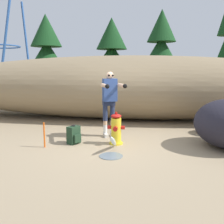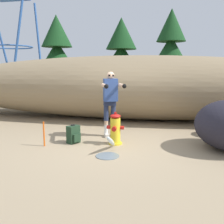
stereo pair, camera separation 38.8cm
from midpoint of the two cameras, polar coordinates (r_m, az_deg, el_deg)
name	(u,v)px [view 1 (the left image)]	position (r m, az deg, el deg)	size (l,w,h in m)	color
ground_plane	(114,144)	(6.41, -1.31, -7.20)	(56.00, 56.00, 0.04)	#998466
dirt_embankment	(125,87)	(9.53, 1.87, 5.57)	(16.47, 3.20, 2.34)	#897556
fire_hydrant	(116,129)	(6.26, -0.85, -3.93)	(0.43, 0.38, 0.80)	yellow
hydrant_water_jet	(113,145)	(5.70, -1.82, -7.43)	(0.50, 1.03, 0.48)	silver
utility_worker	(110,96)	(6.77, -2.18, 3.58)	(0.73, 1.04, 1.77)	beige
spare_backpack	(74,135)	(6.42, -10.30, -5.15)	(0.36, 0.36, 0.47)	#1E3823
boulder_mid	(219,124)	(7.78, 21.61, -2.48)	(0.89, 0.94, 0.59)	#25212E
pine_tree_far_left	(47,52)	(16.99, -15.11, 12.84)	(3.00, 3.00, 5.23)	#47331E
pine_tree_left	(112,55)	(16.39, -0.78, 12.75)	(2.97, 2.97, 5.00)	#47331E
pine_tree_center	(161,48)	(14.97, 10.23, 14.05)	(2.49, 2.49, 5.12)	#47331E
survey_stake	(44,135)	(6.27, -16.70, -4.98)	(0.04, 0.04, 0.60)	#E55914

